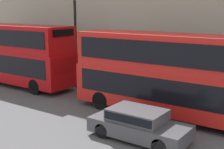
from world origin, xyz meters
The scene contains 5 objects.
bus_leading centered at (1.60, 5.51, 2.32)m, with size 2.59×10.38×4.19m.
bus_second_in_queue centered at (1.60, 18.02, 2.38)m, with size 2.59×10.45×4.31m.
car_hatchback centered at (-1.80, 5.41, 0.69)m, with size 1.79×4.23×1.30m.
street_lamp centered at (3.47, 13.52, 3.97)m, with size 0.44×0.44×6.41m.
pedestrian centered at (3.70, 10.97, 0.78)m, with size 0.36×0.36×1.70m.
Camera 1 is at (-12.56, -0.79, 5.39)m, focal length 50.00 mm.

